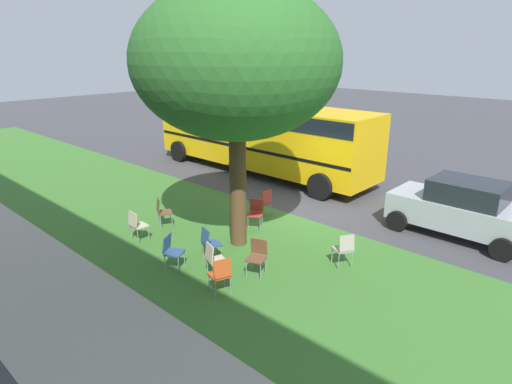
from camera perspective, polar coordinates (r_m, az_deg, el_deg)
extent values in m
plane|color=#424247|center=(13.97, 6.03, -2.99)|extent=(80.00, 80.00, 0.00)
cube|color=#3D752D|center=(11.76, -3.44, -7.22)|extent=(48.00, 6.00, 0.01)
cube|color=#ADA89E|center=(9.66, -23.22, -15.05)|extent=(48.00, 2.80, 0.01)
cylinder|color=brown|center=(11.31, -2.42, 1.43)|extent=(0.44, 0.44, 3.56)
ellipsoid|color=#2D6B28|center=(10.81, -2.64, 16.78)|extent=(5.08, 5.08, 3.75)
cube|color=#ADA393|center=(10.81, 11.37, -7.42)|extent=(0.55, 0.56, 0.04)
cube|color=#ADA393|center=(10.57, 11.93, -6.65)|extent=(0.27, 0.39, 0.40)
cylinder|color=gray|center=(11.13, 11.68, -7.98)|extent=(0.02, 0.02, 0.42)
cylinder|color=gray|center=(10.97, 10.03, -8.29)|extent=(0.02, 0.02, 0.42)
cylinder|color=gray|center=(10.87, 12.57, -8.72)|extent=(0.02, 0.02, 0.42)
cylinder|color=gray|center=(10.70, 10.89, -9.05)|extent=(0.02, 0.02, 0.42)
cube|color=beige|center=(12.36, -15.22, -4.32)|extent=(0.43, 0.41, 0.04)
cube|color=beige|center=(12.19, -16.03, -3.51)|extent=(0.40, 0.10, 0.40)
cylinder|color=gray|center=(12.38, -14.02, -5.33)|extent=(0.02, 0.02, 0.42)
cylinder|color=gray|center=(12.67, -14.89, -4.84)|extent=(0.02, 0.02, 0.42)
cylinder|color=gray|center=(12.23, -15.37, -5.76)|extent=(0.02, 0.02, 0.42)
cylinder|color=gray|center=(12.52, -16.22, -5.26)|extent=(0.02, 0.02, 0.42)
cube|color=#C64C1E|center=(9.53, -4.88, -10.88)|extent=(0.52, 0.53, 0.04)
cube|color=#C64C1E|center=(9.26, -4.47, -10.08)|extent=(0.21, 0.40, 0.40)
cylinder|color=gray|center=(9.84, -4.26, -11.38)|extent=(0.02, 0.02, 0.42)
cylinder|color=gray|center=(9.72, -6.24, -11.84)|extent=(0.02, 0.02, 0.42)
cylinder|color=gray|center=(9.57, -3.42, -12.29)|extent=(0.02, 0.02, 0.42)
cylinder|color=gray|center=(9.45, -5.45, -12.79)|extent=(0.02, 0.02, 0.42)
cube|color=#335184|center=(10.62, -10.75, -7.88)|extent=(0.55, 0.56, 0.04)
cube|color=#335184|center=(10.59, -11.72, -6.59)|extent=(0.26, 0.39, 0.40)
cylinder|color=gray|center=(10.51, -10.23, -9.54)|extent=(0.02, 0.02, 0.42)
cylinder|color=gray|center=(10.80, -9.45, -8.69)|extent=(0.02, 0.02, 0.42)
cylinder|color=gray|center=(10.65, -11.92, -9.27)|extent=(0.02, 0.02, 0.42)
cylinder|color=gray|center=(10.94, -11.10, -8.44)|extent=(0.02, 0.02, 0.42)
cube|color=brown|center=(13.16, -11.97, -2.64)|extent=(0.56, 0.55, 0.04)
cube|color=brown|center=(13.06, -12.82, -1.75)|extent=(0.39, 0.26, 0.40)
cylinder|color=gray|center=(13.10, -11.05, -3.76)|extent=(0.02, 0.02, 0.42)
cylinder|color=gray|center=(13.43, -11.31, -3.21)|extent=(0.02, 0.02, 0.42)
cylinder|color=gray|center=(13.06, -12.52, -3.94)|extent=(0.02, 0.02, 0.42)
cylinder|color=gray|center=(13.39, -12.74, -3.38)|extent=(0.02, 0.02, 0.42)
cube|color=#335184|center=(10.92, -5.84, -6.86)|extent=(0.51, 0.50, 0.04)
cube|color=#335184|center=(10.75, -6.74, -5.91)|extent=(0.41, 0.19, 0.40)
cylinder|color=gray|center=(10.95, -4.57, -8.10)|extent=(0.02, 0.02, 0.42)
cylinder|color=gray|center=(11.23, -5.43, -7.39)|extent=(0.02, 0.02, 0.42)
cylinder|color=gray|center=(10.81, -6.18, -8.51)|extent=(0.02, 0.02, 0.42)
cylinder|color=gray|center=(11.10, -7.01, -7.77)|extent=(0.02, 0.02, 0.42)
cube|color=beige|center=(10.12, -5.20, -9.03)|extent=(0.53, 0.52, 0.04)
cube|color=beige|center=(9.95, -6.20, -8.02)|extent=(0.40, 0.21, 0.40)
cylinder|color=gray|center=(10.14, -3.86, -10.40)|extent=(0.02, 0.02, 0.42)
cylinder|color=gray|center=(10.43, -4.68, -9.54)|extent=(0.02, 0.02, 0.42)
cylinder|color=gray|center=(10.02, -5.66, -10.82)|extent=(0.02, 0.02, 0.42)
cylinder|color=gray|center=(10.32, -6.44, -9.93)|extent=(0.02, 0.02, 0.42)
cube|color=brown|center=(10.15, 0.00, -8.84)|extent=(0.54, 0.52, 0.04)
cube|color=brown|center=(10.19, 0.37, -7.21)|extent=(0.40, 0.22, 0.40)
cylinder|color=gray|center=(10.18, -1.31, -10.22)|extent=(0.02, 0.02, 0.42)
cylinder|color=gray|center=(10.06, 0.61, -10.59)|extent=(0.02, 0.02, 0.42)
cylinder|color=gray|center=(10.46, -0.59, -9.39)|extent=(0.02, 0.02, 0.42)
cylinder|color=gray|center=(10.34, 1.29, -9.73)|extent=(0.02, 0.02, 0.42)
cube|color=#B7332D|center=(12.70, -0.12, -3.01)|extent=(0.57, 0.56, 0.04)
cube|color=#B7332D|center=(12.78, 0.04, -1.72)|extent=(0.39, 0.28, 0.40)
cylinder|color=gray|center=(12.66, -1.07, -4.20)|extent=(0.02, 0.02, 0.42)
cylinder|color=gray|center=(12.60, 0.53, -4.32)|extent=(0.02, 0.02, 0.42)
cylinder|color=gray|center=(12.97, -0.75, -3.62)|extent=(0.02, 0.02, 0.42)
cylinder|color=gray|center=(12.91, 0.82, -3.74)|extent=(0.02, 0.02, 0.42)
cube|color=#B7332D|center=(13.68, 0.94, -1.40)|extent=(0.43, 0.45, 0.04)
cube|color=#B7332D|center=(13.47, 1.48, -0.63)|extent=(0.11, 0.40, 0.40)
cylinder|color=gray|center=(13.99, 0.98, -1.93)|extent=(0.02, 0.02, 0.42)
cylinder|color=gray|center=(13.75, -0.09, -2.29)|extent=(0.02, 0.02, 0.42)
cylinder|color=gray|center=(13.76, 1.97, -2.30)|extent=(0.02, 0.02, 0.42)
cylinder|color=gray|center=(13.53, 0.89, -2.67)|extent=(0.02, 0.02, 0.42)
cube|color=#ADB2B7|center=(13.47, 25.27, -2.49)|extent=(3.70, 1.64, 0.76)
cube|color=#1E232B|center=(13.24, 26.26, -0.01)|extent=(1.90, 1.44, 0.64)
cylinder|color=black|center=(13.27, 18.15, -3.66)|extent=(0.60, 0.18, 0.60)
cylinder|color=black|center=(14.79, 21.03, -1.70)|extent=(0.60, 0.18, 0.60)
cylinder|color=black|center=(12.52, 29.83, -6.66)|extent=(0.60, 0.18, 0.60)
cube|color=yellow|center=(18.36, 0.54, 7.66)|extent=(10.40, 2.44, 2.50)
cube|color=black|center=(18.43, 0.54, 6.59)|extent=(10.30, 2.46, 0.12)
cube|color=black|center=(18.21, 0.55, 10.44)|extent=(10.30, 2.46, 0.56)
cylinder|color=black|center=(20.66, -10.15, 5.35)|extent=(0.96, 0.28, 0.96)
cylinder|color=black|center=(22.24, -4.98, 6.50)|extent=(0.96, 0.28, 0.96)
cylinder|color=black|center=(15.29, 8.51, 0.73)|extent=(0.96, 0.28, 0.96)
cylinder|color=black|center=(17.35, 13.23, 2.60)|extent=(0.96, 0.28, 0.96)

